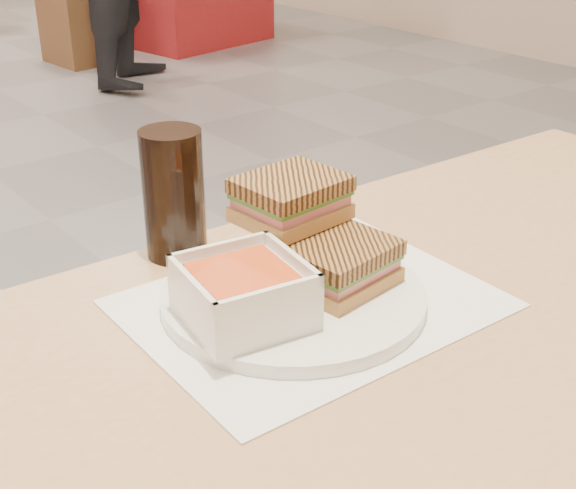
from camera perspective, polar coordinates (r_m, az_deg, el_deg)
main_table at (r=0.89m, az=12.40°, el=-11.71°), size 1.23×0.75×0.75m
tray_liner at (r=0.84m, az=1.65°, el=-4.28°), size 0.37×0.30×0.00m
plate at (r=0.83m, az=0.39°, el=-3.74°), size 0.28×0.28×0.01m
soup_bowl at (r=0.77m, az=-3.20°, el=-3.67°), size 0.13×0.13×0.06m
panini_lower at (r=0.83m, az=3.81°, el=-1.41°), size 0.12×0.10×0.05m
panini_upper at (r=0.86m, az=0.21°, el=3.33°), size 0.12×0.10×0.05m
cola_glass at (r=0.92m, az=-8.25°, el=3.60°), size 0.07×0.07×0.15m
bg_chair_1l at (r=5.31m, az=-14.58°, el=15.09°), size 0.44×0.44×0.46m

